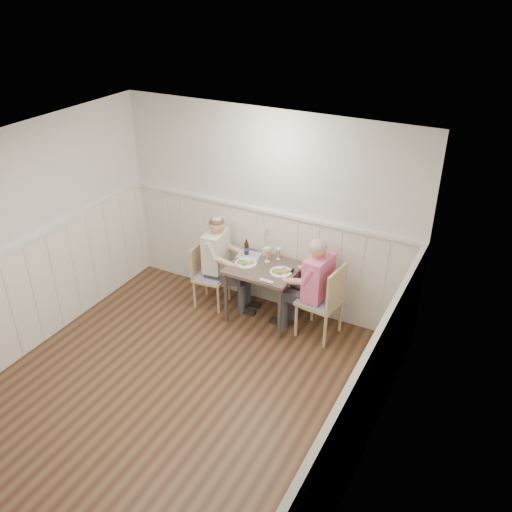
{
  "coord_description": "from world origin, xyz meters",
  "views": [
    {
      "loc": [
        2.76,
        -3.32,
        4.08
      ],
      "look_at": [
        0.16,
        1.64,
        1.0
      ],
      "focal_mm": 38.0,
      "sensor_mm": 36.0,
      "label": 1
    }
  ],
  "objects_px": {
    "dining_table": "(263,274)",
    "diner_cream": "(219,268)",
    "chair_right": "(324,299)",
    "man_in_pink": "(314,294)",
    "beer_bottle": "(247,248)",
    "chair_left": "(208,273)",
    "grass_vase": "(264,242)"
  },
  "relations": [
    {
      "from": "chair_right",
      "to": "beer_bottle",
      "type": "xyz_separation_m",
      "value": [
        -1.15,
        0.18,
        0.31
      ]
    },
    {
      "from": "dining_table",
      "to": "grass_vase",
      "type": "relative_size",
      "value": 2.09
    },
    {
      "from": "chair_right",
      "to": "diner_cream",
      "type": "bearing_deg",
      "value": 179.04
    },
    {
      "from": "beer_bottle",
      "to": "chair_left",
      "type": "bearing_deg",
      "value": -154.82
    },
    {
      "from": "dining_table",
      "to": "diner_cream",
      "type": "xyz_separation_m",
      "value": [
        -0.66,
        0.02,
        -0.1
      ]
    },
    {
      "from": "chair_left",
      "to": "beer_bottle",
      "type": "bearing_deg",
      "value": 25.18
    },
    {
      "from": "dining_table",
      "to": "man_in_pink",
      "type": "xyz_separation_m",
      "value": [
        0.68,
        -0.0,
        -0.09
      ]
    },
    {
      "from": "man_in_pink",
      "to": "grass_vase",
      "type": "relative_size",
      "value": 3.26
    },
    {
      "from": "man_in_pink",
      "to": "chair_right",
      "type": "bearing_deg",
      "value": 0.49
    },
    {
      "from": "chair_right",
      "to": "grass_vase",
      "type": "relative_size",
      "value": 2.42
    },
    {
      "from": "dining_table",
      "to": "beer_bottle",
      "type": "relative_size",
      "value": 3.88
    },
    {
      "from": "dining_table",
      "to": "beer_bottle",
      "type": "distance_m",
      "value": 0.43
    },
    {
      "from": "grass_vase",
      "to": "dining_table",
      "type": "bearing_deg",
      "value": -64.56
    },
    {
      "from": "man_in_pink",
      "to": "beer_bottle",
      "type": "xyz_separation_m",
      "value": [
        -1.02,
        0.19,
        0.29
      ]
    },
    {
      "from": "beer_bottle",
      "to": "man_in_pink",
      "type": "bearing_deg",
      "value": -10.3
    },
    {
      "from": "chair_right",
      "to": "man_in_pink",
      "type": "height_order",
      "value": "man_in_pink"
    },
    {
      "from": "man_in_pink",
      "to": "beer_bottle",
      "type": "height_order",
      "value": "man_in_pink"
    },
    {
      "from": "chair_right",
      "to": "chair_left",
      "type": "distance_m",
      "value": 1.62
    },
    {
      "from": "dining_table",
      "to": "chair_left",
      "type": "bearing_deg",
      "value": -177.33
    },
    {
      "from": "dining_table",
      "to": "grass_vase",
      "type": "height_order",
      "value": "grass_vase"
    },
    {
      "from": "chair_right",
      "to": "chair_left",
      "type": "relative_size",
      "value": 1.15
    },
    {
      "from": "man_in_pink",
      "to": "diner_cream",
      "type": "xyz_separation_m",
      "value": [
        -1.34,
        0.03,
        -0.01
      ]
    },
    {
      "from": "grass_vase",
      "to": "diner_cream",
      "type": "bearing_deg",
      "value": -154.18
    },
    {
      "from": "chair_right",
      "to": "dining_table",
      "type": "bearing_deg",
      "value": 179.82
    },
    {
      "from": "man_in_pink",
      "to": "beer_bottle",
      "type": "relative_size",
      "value": 6.05
    },
    {
      "from": "dining_table",
      "to": "chair_left",
      "type": "distance_m",
      "value": 0.82
    },
    {
      "from": "chair_left",
      "to": "beer_bottle",
      "type": "xyz_separation_m",
      "value": [
        0.47,
        0.22,
        0.38
      ]
    },
    {
      "from": "chair_left",
      "to": "man_in_pink",
      "type": "height_order",
      "value": "man_in_pink"
    },
    {
      "from": "chair_right",
      "to": "chair_left",
      "type": "xyz_separation_m",
      "value": [
        -1.62,
        -0.03,
        -0.07
      ]
    },
    {
      "from": "diner_cream",
      "to": "beer_bottle",
      "type": "distance_m",
      "value": 0.47
    },
    {
      "from": "chair_right",
      "to": "man_in_pink",
      "type": "relative_size",
      "value": 0.74
    },
    {
      "from": "dining_table",
      "to": "diner_cream",
      "type": "relative_size",
      "value": 0.65
    }
  ]
}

